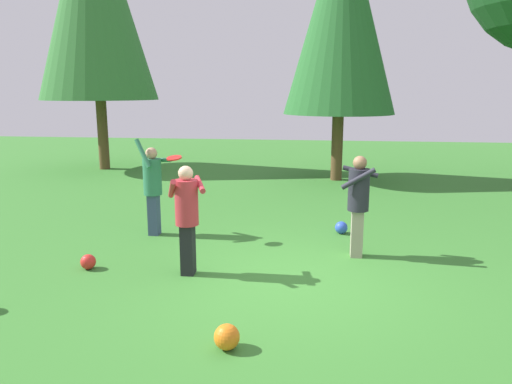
% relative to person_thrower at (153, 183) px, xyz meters
% --- Properties ---
extents(ground_plane, '(40.00, 40.00, 0.00)m').
position_rel_person_thrower_xyz_m(ground_plane, '(2.68, -1.99, -0.99)').
color(ground_plane, '#387A2D').
extents(person_thrower, '(0.65, 0.65, 1.83)m').
position_rel_person_thrower_xyz_m(person_thrower, '(0.00, 0.00, 0.00)').
color(person_thrower, '#38476B').
rests_on(person_thrower, ground_plane).
extents(person_catcher, '(0.65, 0.69, 1.63)m').
position_rel_person_thrower_xyz_m(person_catcher, '(1.16, -1.89, -0.02)').
color(person_catcher, black).
rests_on(person_catcher, ground_plane).
extents(person_bystander, '(0.62, 0.56, 1.67)m').
position_rel_person_thrower_xyz_m(person_bystander, '(3.70, -0.77, -0.00)').
color(person_bystander, gray).
rests_on(person_bystander, ground_plane).
extents(frisbee, '(0.35, 0.34, 0.08)m').
position_rel_person_thrower_xyz_m(frisbee, '(0.52, -0.29, 0.52)').
color(frisbee, red).
extents(ball_orange, '(0.28, 0.28, 0.28)m').
position_rel_person_thrower_xyz_m(ball_orange, '(2.13, -3.93, -0.85)').
color(ball_orange, orange).
rests_on(ball_orange, ground_plane).
extents(ball_red, '(0.23, 0.23, 0.23)m').
position_rel_person_thrower_xyz_m(ball_red, '(-0.41, -1.89, -0.87)').
color(ball_red, red).
rests_on(ball_red, ground_plane).
extents(ball_blue, '(0.24, 0.24, 0.24)m').
position_rel_person_thrower_xyz_m(ball_blue, '(3.51, 0.50, -0.87)').
color(ball_blue, blue).
rests_on(ball_blue, ground_plane).
extents(tree_center, '(3.25, 3.25, 7.77)m').
position_rel_person_thrower_xyz_m(tree_center, '(3.60, 6.23, 3.87)').
color(tree_center, brown).
rests_on(tree_center, ground_plane).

